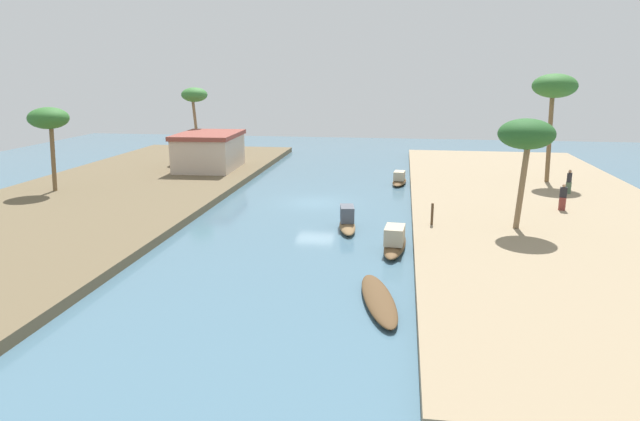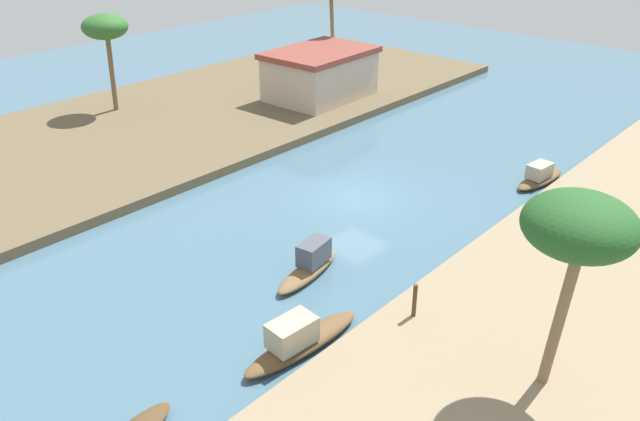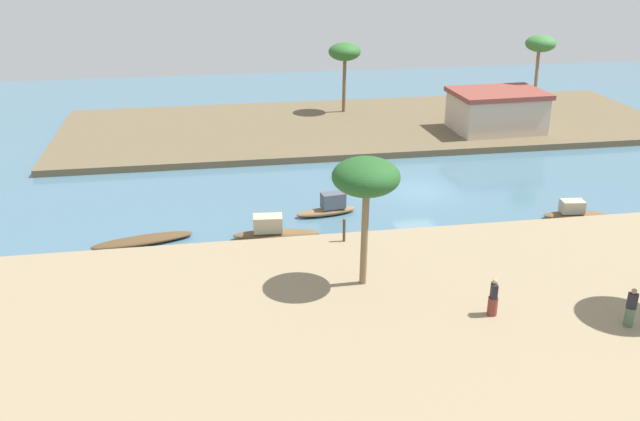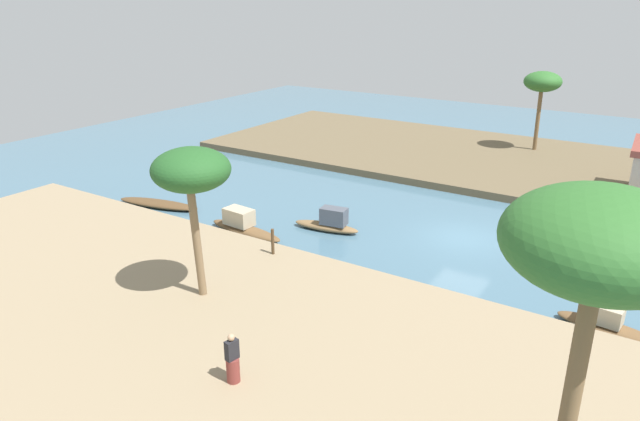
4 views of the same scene
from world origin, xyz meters
The scene contains 12 objects.
river_water centered at (0.00, 0.00, 0.00)m, with size 75.84×75.84×0.00m, color #476B7F.
riverbank_left centered at (0.00, -14.28, 0.23)m, with size 47.28×15.91×0.46m, color #937F60.
riverbank_right centered at (0.00, 14.28, 0.23)m, with size 47.28×15.91×0.46m, color brown.
sampan_near_left_bank centered at (-6.05, -2.75, 0.45)m, with size 3.53×1.37×1.25m.
sampan_midstream centered at (7.11, -5.48, 0.36)m, with size 3.56×1.34×1.04m.
sampan_foreground centered at (-9.42, -5.42, 0.45)m, with size 4.53×1.35×1.27m.
sampan_open_hull centered at (-16.01, -4.94, 0.18)m, with size 5.20×2.12×0.36m.
person_on_near_bank centered at (-1.66, -15.14, 1.10)m, with size 0.46×0.46×1.59m.
mooring_post centered at (-6.12, -7.33, 1.05)m, with size 0.14×0.14×1.17m, color #4C3823.
palm_tree_left_near centered at (-6.16, -11.80, 5.33)m, with size 2.82×2.82×5.73m.
palm_tree_left_far centered at (7.37, -16.31, 7.35)m, with size 3.14×3.14×7.89m.
palm_tree_right_tall centered at (-1.05, 17.96, 5.35)m, with size 2.63×2.63×5.71m.
Camera 4 is at (8.17, -25.72, 11.08)m, focal length 32.43 mm.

